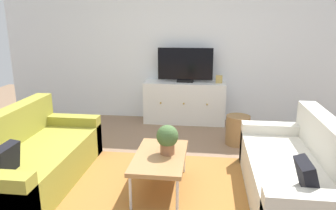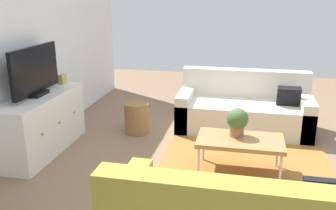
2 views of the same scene
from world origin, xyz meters
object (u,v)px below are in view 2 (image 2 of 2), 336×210
Objects in this scene: potted_plant at (237,121)px; mantel_clock at (62,79)px; couch_right_side at (244,110)px; tv_console at (42,124)px; coffee_table at (240,141)px; flat_screen_tv at (35,71)px; wicker_basket at (137,118)px.

mantel_clock reaches higher than potted_plant.
couch_right_side is 1.31× the size of tv_console.
mantel_clock is at bearing 75.86° from potted_plant.
potted_plant is 2.39m from mantel_clock.
coffee_table is 2.48m from mantel_clock.
potted_plant is 2.37m from flat_screen_tv.
flat_screen_tv reaches higher than couch_right_side.
wicker_basket is (0.85, 1.38, -0.36)m from potted_plant.
wicker_basket is at bearing 57.16° from coffee_table.
mantel_clock is at bearing 0.00° from tv_console.
couch_right_side is at bearing -0.82° from coffee_table.
coffee_table is 2.36m from tv_console.
coffee_table is at bearing -91.92° from flat_screen_tv.
mantel_clock reaches higher than wicker_basket.
potted_plant is 2.32m from tv_console.
couch_right_side is 1.95× the size of flat_screen_tv.
flat_screen_tv reaches higher than tv_console.
wicker_basket is at bearing 58.47° from potted_plant.
couch_right_side is at bearing -60.72° from flat_screen_tv.
flat_screen_tv reaches higher than wicker_basket.
tv_console reaches higher than coffee_table.
tv_console is 10.69× the size of mantel_clock.
tv_console is 0.71m from mantel_clock.
potted_plant reaches higher than wicker_basket.
couch_right_side is 2.73m from tv_console.
tv_console is at bearing 131.93° from wicker_basket.
tv_console is at bearing -180.00° from mantel_clock.
couch_right_side reaches higher than wicker_basket.
tv_console is 0.65m from flat_screen_tv.
tv_console reaches higher than wicker_basket.
potted_plant is at bearing -121.53° from wicker_basket.
coffee_table is 6.96× the size of mantel_clock.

